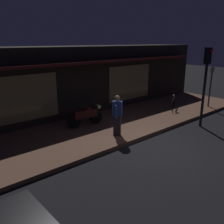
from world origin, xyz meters
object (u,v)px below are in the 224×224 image
person_bystander (117,115)px  traffic_light_pole (206,74)px  sign_post (211,84)px  bicycle_parked (173,103)px  motorcycle (86,115)px

person_bystander → traffic_light_pole: size_ratio=0.46×
person_bystander → traffic_light_pole: traffic_light_pole is taller
person_bystander → sign_post: 7.10m
sign_post → traffic_light_pole: traffic_light_pole is taller
bicycle_parked → sign_post: size_ratio=0.60×
motorcycle → bicycle_parked: bearing=-9.1°
motorcycle → traffic_light_pole: (4.27, -3.22, 1.83)m
bicycle_parked → sign_post: (2.01, -1.04, 1.00)m
motorcycle → person_bystander: size_ratio=1.02×
person_bystander → sign_post: bearing=-1.1°
bicycle_parked → sign_post: bearing=-27.4°
motorcycle → sign_post: 7.69m
traffic_light_pole → bicycle_parked: bearing=64.7°
sign_post → traffic_light_pole: 3.52m
bicycle_parked → sign_post: sign_post is taller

